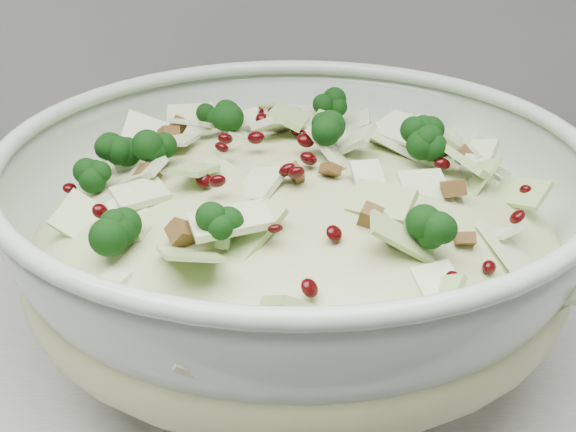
{
  "coord_description": "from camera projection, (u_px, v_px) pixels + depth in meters",
  "views": [
    {
      "loc": [
        -0.42,
        1.14,
        1.25
      ],
      "look_at": [
        -0.35,
        1.59,
        1.01
      ],
      "focal_mm": 50.0,
      "sensor_mm": 36.0,
      "label": 1
    }
  ],
  "objects": [
    {
      "name": "mixing_bowl",
      "position": [
        295.0,
        247.0,
        0.54
      ],
      "size": [
        0.48,
        0.48,
        0.15
      ],
      "rotation": [
        0.0,
        0.0,
        -0.31
      ],
      "color": "#B3C5B4",
      "rests_on": "counter"
    },
    {
      "name": "salad",
      "position": [
        295.0,
        214.0,
        0.53
      ],
      "size": [
        0.45,
        0.45,
        0.16
      ],
      "rotation": [
        0.0,
        0.0,
        -0.32
      ],
      "color": "#C4CF8D",
      "rests_on": "mixing_bowl"
    }
  ]
}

